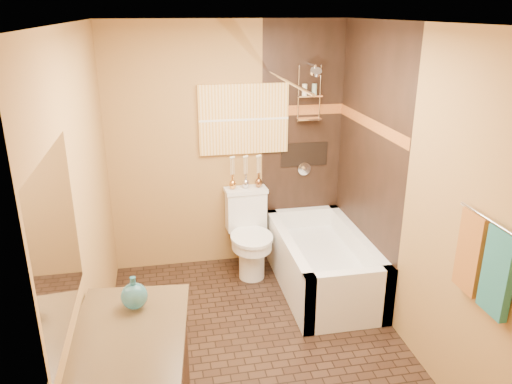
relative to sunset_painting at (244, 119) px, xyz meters
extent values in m
plane|color=black|center=(-0.16, -1.48, -1.55)|extent=(3.00, 3.00, 0.00)
cube|color=#9C6E3C|center=(-1.36, -1.48, -0.30)|extent=(0.02, 3.00, 2.50)
cube|color=#9C6E3C|center=(1.04, -1.48, -0.30)|extent=(0.02, 3.00, 2.50)
cube|color=#9C6E3C|center=(-0.16, 0.02, -0.30)|extent=(2.40, 0.02, 2.50)
cube|color=#9C6E3C|center=(-0.16, -2.98, -0.30)|extent=(2.40, 0.02, 2.50)
plane|color=silver|center=(-0.16, -1.48, 0.95)|extent=(3.00, 3.00, 0.00)
cube|color=black|center=(0.61, 0.01, -0.30)|extent=(0.85, 0.01, 2.50)
cube|color=black|center=(1.03, -0.73, -0.30)|extent=(0.01, 1.50, 2.50)
cube|color=brown|center=(0.61, 0.00, 0.07)|extent=(0.85, 0.01, 0.10)
cube|color=brown|center=(1.02, -0.73, 0.07)|extent=(0.01, 1.50, 0.10)
cube|color=black|center=(0.64, 0.01, -0.40)|extent=(0.50, 0.01, 0.25)
cylinder|color=silver|center=(0.64, -0.12, 0.53)|extent=(0.02, 0.26, 0.02)
cylinder|color=silver|center=(0.64, -0.28, 0.48)|extent=(0.11, 0.11, 0.09)
cylinder|color=silver|center=(0.64, -0.01, -0.55)|extent=(0.14, 0.02, 0.14)
cylinder|color=silver|center=(0.24, -0.73, 0.47)|extent=(0.03, 1.55, 0.03)
cylinder|color=silver|center=(0.99, -2.53, -0.10)|extent=(0.02, 0.55, 0.02)
cube|color=#1C6056|center=(1.00, -2.66, -0.37)|extent=(0.05, 0.22, 0.52)
cube|color=#98611B|center=(1.00, -2.40, -0.37)|extent=(0.05, 0.22, 0.52)
cube|color=gold|center=(0.00, 0.00, 0.00)|extent=(0.90, 0.04, 0.70)
cube|color=white|center=(-1.35, -2.48, -0.05)|extent=(0.01, 1.00, 0.90)
cube|color=white|center=(0.64, -1.43, -1.27)|extent=(0.80, 0.10, 0.55)
cube|color=white|center=(0.64, -0.03, -1.27)|extent=(0.80, 0.10, 0.55)
cube|color=white|center=(0.29, -0.73, -1.27)|extent=(0.10, 1.50, 0.55)
cube|color=white|center=(0.99, -0.73, -1.27)|extent=(0.10, 1.50, 0.55)
cube|color=white|center=(0.64, -0.73, -1.38)|extent=(0.64, 1.34, 0.35)
cube|color=white|center=(0.00, -0.09, -0.95)|extent=(0.42, 0.21, 0.41)
cube|color=white|center=(0.00, -0.09, -0.72)|extent=(0.44, 0.23, 0.04)
cylinder|color=white|center=(0.00, -0.41, -1.35)|extent=(0.26, 0.26, 0.41)
cylinder|color=white|center=(0.00, -0.41, -1.16)|extent=(0.40, 0.40, 0.11)
cylinder|color=white|center=(0.00, -0.41, -1.10)|extent=(0.42, 0.42, 0.03)
cube|color=black|center=(-1.08, -2.48, -0.66)|extent=(0.74, 1.10, 0.04)
camera|label=1|loc=(-0.82, -4.83, 1.03)|focal=35.00mm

